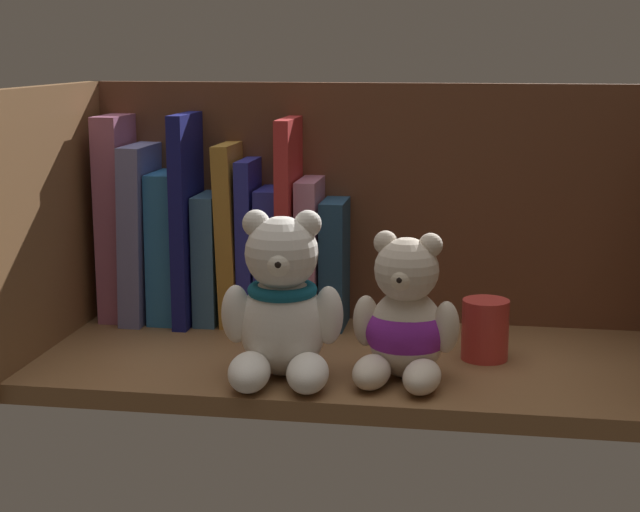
# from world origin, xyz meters

# --- Properties ---
(shelf_board) EXTENTS (0.65, 0.29, 0.02)m
(shelf_board) POSITION_xyz_m (0.00, 0.00, 0.01)
(shelf_board) COLOR brown
(shelf_board) RESTS_ON ground
(shelf_back_panel) EXTENTS (0.68, 0.01, 0.30)m
(shelf_back_panel) POSITION_xyz_m (0.00, 0.15, 0.15)
(shelf_back_panel) COLOR brown
(shelf_back_panel) RESTS_ON ground
(shelf_side_panel_left) EXTENTS (0.02, 0.32, 0.30)m
(shelf_side_panel_left) POSITION_xyz_m (-0.33, 0.00, 0.15)
(shelf_side_panel_left) COLOR brown
(shelf_side_panel_left) RESTS_ON ground
(book_0) EXTENTS (0.03, 0.11, 0.24)m
(book_0) POSITION_xyz_m (-0.30, 0.13, 0.14)
(book_0) COLOR #A85E81
(book_0) RESTS_ON shelf_board
(book_1) EXTENTS (0.03, 0.14, 0.21)m
(book_1) POSITION_xyz_m (-0.27, 0.13, 0.13)
(book_1) COLOR #6C6FA7
(book_1) RESTS_ON shelf_board
(book_2) EXTENTS (0.03, 0.11, 0.18)m
(book_2) POSITION_xyz_m (-0.23, 0.13, 0.11)
(book_2) COLOR #2A6EAC
(book_2) RESTS_ON shelf_board
(book_3) EXTENTS (0.02, 0.14, 0.25)m
(book_3) POSITION_xyz_m (-0.21, 0.13, 0.14)
(book_3) COLOR navy
(book_3) RESTS_ON shelf_board
(book_4) EXTENTS (0.03, 0.11, 0.15)m
(book_4) POSITION_xyz_m (-0.18, 0.13, 0.10)
(book_4) COLOR #396287
(book_4) RESTS_ON shelf_board
(book_5) EXTENTS (0.03, 0.11, 0.21)m
(book_5) POSITION_xyz_m (-0.16, 0.13, 0.13)
(book_5) COLOR #B07D30
(book_5) RESTS_ON shelf_board
(book_6) EXTENTS (0.02, 0.10, 0.20)m
(book_6) POSITION_xyz_m (-0.13, 0.13, 0.12)
(book_6) COLOR #272B94
(book_6) RESTS_ON shelf_board
(book_7) EXTENTS (0.03, 0.09, 0.16)m
(book_7) POSITION_xyz_m (-0.11, 0.13, 0.10)
(book_7) COLOR #292D93
(book_7) RESTS_ON shelf_board
(book_8) EXTENTS (0.02, 0.14, 0.24)m
(book_8) POSITION_xyz_m (-0.08, 0.13, 0.14)
(book_8) COLOR #B52A2A
(book_8) RESTS_ON shelf_board
(book_9) EXTENTS (0.02, 0.11, 0.17)m
(book_9) POSITION_xyz_m (-0.06, 0.13, 0.11)
(book_9) COLOR #BB7798
(book_9) RESTS_ON shelf_board
(book_10) EXTENTS (0.03, 0.10, 0.15)m
(book_10) POSITION_xyz_m (-0.03, 0.13, 0.10)
(book_10) COLOR navy
(book_10) RESTS_ON shelf_board
(teddy_bear_larger) EXTENTS (0.12, 0.13, 0.17)m
(teddy_bear_larger) POSITION_xyz_m (-0.06, -0.08, 0.09)
(teddy_bear_larger) COLOR white
(teddy_bear_larger) RESTS_ON shelf_board
(teddy_bear_smaller) EXTENTS (0.11, 0.12, 0.15)m
(teddy_bear_smaller) POSITION_xyz_m (0.06, -0.06, 0.08)
(teddy_bear_smaller) COLOR beige
(teddy_bear_smaller) RESTS_ON shelf_board
(pillar_candle) EXTENTS (0.05, 0.05, 0.06)m
(pillar_candle) POSITION_xyz_m (0.14, 0.01, 0.05)
(pillar_candle) COLOR #C63833
(pillar_candle) RESTS_ON shelf_board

